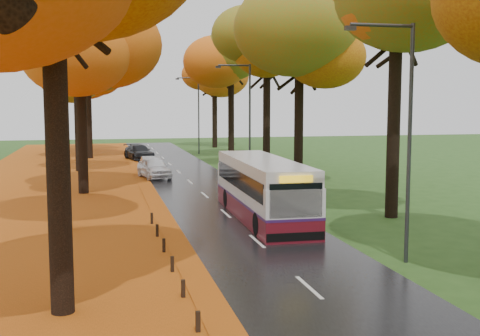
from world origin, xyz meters
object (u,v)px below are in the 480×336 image
object	(u,v)px
streetlamp_mid	(246,113)
bus	(263,187)
streetlamp_near	(403,124)
car_white	(154,168)
streetlamp_far	(196,109)
car_dark	(139,152)
car_silver	(151,165)

from	to	relation	value
streetlamp_mid	bus	world-z (taller)	streetlamp_mid
streetlamp_near	car_white	world-z (taller)	streetlamp_near
streetlamp_mid	streetlamp_far	distance (m)	22.00
streetlamp_near	streetlamp_far	xyz separation A→B (m)	(0.00, 44.00, 0.00)
streetlamp_mid	bus	distance (m)	14.13
streetlamp_near	streetlamp_far	size ratio (longest dim) A/B	1.00
streetlamp_far	bus	world-z (taller)	streetlamp_far
car_white	car_dark	world-z (taller)	car_white
streetlamp_mid	car_white	distance (m)	7.73
bus	car_dark	distance (m)	30.71
car_white	car_dark	distance (m)	14.35
car_silver	streetlamp_near	bearing A→B (deg)	-78.70
streetlamp_mid	car_silver	size ratio (longest dim) A/B	2.06
streetlamp_near	car_white	bearing A→B (deg)	103.97
streetlamp_far	car_white	world-z (taller)	streetlamp_far
streetlamp_far	car_dark	xyz separation A→B (m)	(-6.30, -5.05, -3.98)
car_silver	car_dark	size ratio (longest dim) A/B	0.82
car_silver	car_dark	xyz separation A→B (m)	(-0.21, 11.60, 0.05)
streetlamp_near	car_dark	xyz separation A→B (m)	(-6.30, 38.95, -3.98)
car_silver	car_dark	world-z (taller)	car_dark
car_silver	car_dark	bearing A→B (deg)	89.82
streetlamp_mid	streetlamp_far	bearing A→B (deg)	90.00
streetlamp_far	bus	bearing A→B (deg)	-94.03
streetlamp_near	streetlamp_far	bearing A→B (deg)	90.00
streetlamp_near	car_dark	distance (m)	39.65
car_dark	streetlamp_near	bearing A→B (deg)	-93.97
car_white	car_dark	bearing A→B (deg)	80.43
bus	car_silver	xyz separation A→B (m)	(-3.58, 18.87, -0.80)
streetlamp_near	car_silver	xyz separation A→B (m)	(-6.08, 27.34, -4.03)
streetlamp_mid	bus	bearing A→B (deg)	-100.48
streetlamp_mid	car_dark	world-z (taller)	streetlamp_mid
bus	car_white	xyz separation A→B (m)	(-3.62, 16.12, -0.72)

